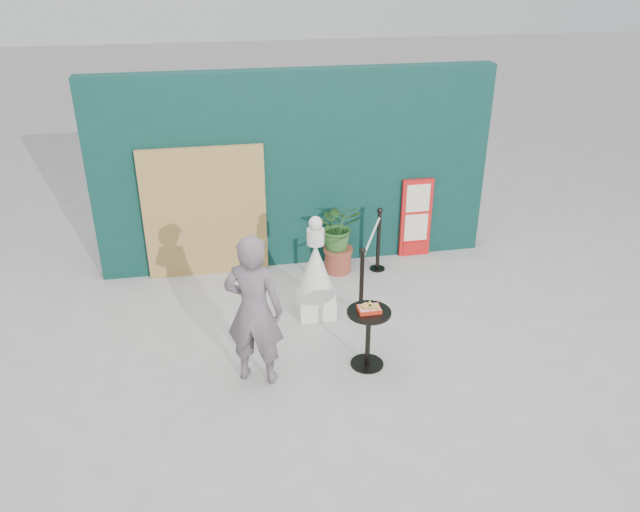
{
  "coord_description": "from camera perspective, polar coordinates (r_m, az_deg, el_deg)",
  "views": [
    {
      "loc": [
        -1.34,
        -5.79,
        4.51
      ],
      "look_at": [
        0.0,
        1.2,
        1.0
      ],
      "focal_mm": 35.0,
      "sensor_mm": 36.0,
      "label": 1
    }
  ],
  "objects": [
    {
      "name": "woman",
      "position": [
        6.97,
        -6.06,
        -4.97
      ],
      "size": [
        0.78,
        0.65,
        1.83
      ],
      "primitive_type": "imported",
      "rotation": [
        0.0,
        0.0,
        2.77
      ],
      "color": "slate",
      "rests_on": "ground"
    },
    {
      "name": "stanchion_barrier",
      "position": [
        8.96,
        4.65,
        -0.45
      ],
      "size": [
        0.84,
        1.54,
        1.03
      ],
      "color": "black",
      "rests_on": "ground"
    },
    {
      "name": "ground",
      "position": [
        7.46,
        1.77,
        -10.96
      ],
      "size": [
        60.0,
        60.0,
        0.0
      ],
      "primitive_type": "plane",
      "color": "#ADAAA5",
      "rests_on": "ground"
    },
    {
      "name": "food_basket",
      "position": [
        7.24,
        4.53,
        -4.79
      ],
      "size": [
        0.26,
        0.19,
        0.11
      ],
      "color": "red",
      "rests_on": "cafe_table"
    },
    {
      "name": "menu_board",
      "position": [
        10.09,
        8.77,
        3.45
      ],
      "size": [
        0.5,
        0.07,
        1.3
      ],
      "color": "red",
      "rests_on": "ground"
    },
    {
      "name": "bamboo_fence",
      "position": [
        9.41,
        -10.46,
        3.9
      ],
      "size": [
        1.8,
        0.08,
        2.0
      ],
      "primitive_type": "cube",
      "color": "tan",
      "rests_on": "ground"
    },
    {
      "name": "cafe_table",
      "position": [
        7.39,
        4.44,
        -6.72
      ],
      "size": [
        0.52,
        0.52,
        0.75
      ],
      "color": "black",
      "rests_on": "ground"
    },
    {
      "name": "planter",
      "position": [
        9.45,
        1.69,
        2.2
      ],
      "size": [
        0.67,
        0.58,
        1.14
      ],
      "color": "brown",
      "rests_on": "ground"
    },
    {
      "name": "statue",
      "position": [
        8.34,
        -0.4,
        -1.8
      ],
      "size": [
        0.56,
        0.56,
        1.44
      ],
      "color": "white",
      "rests_on": "ground"
    },
    {
      "name": "back_wall",
      "position": [
        9.52,
        -2.23,
        7.82
      ],
      "size": [
        6.0,
        0.3,
        3.0
      ],
      "primitive_type": "cube",
      "color": "#0A2F28",
      "rests_on": "ground"
    }
  ]
}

